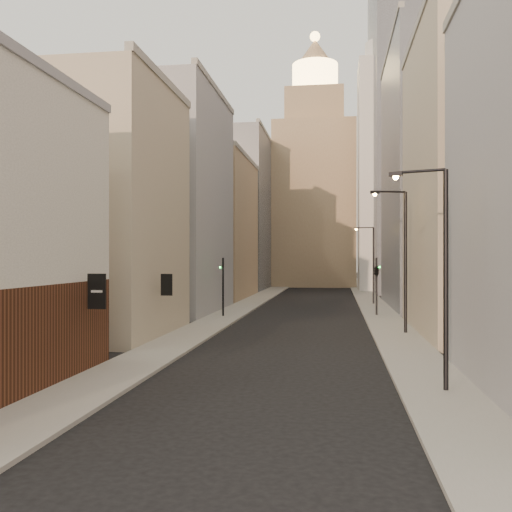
{
  "coord_description": "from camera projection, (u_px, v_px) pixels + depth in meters",
  "views": [
    {
      "loc": [
        2.74,
        -8.89,
        5.05
      ],
      "look_at": [
        -0.81,
        16.25,
        5.1
      ],
      "focal_mm": 40.0,
      "sensor_mm": 36.0,
      "label": 1
    }
  ],
  "objects": [
    {
      "name": "sidewalk_left",
      "position": [
        254.0,
        301.0,
        64.54
      ],
      "size": [
        3.0,
        140.0,
        0.15
      ],
      "primitive_type": "cube",
      "color": "gray",
      "rests_on": "ground"
    },
    {
      "name": "traffic_light_left",
      "position": [
        223.0,
        277.0,
        47.44
      ],
      "size": [
        0.54,
        0.41,
        5.0
      ],
      "rotation": [
        0.0,
        0.0,
        3.0
      ],
      "color": "black",
      "rests_on": "ground"
    },
    {
      "name": "streetlamp_near",
      "position": [
        440.0,
        265.0,
        21.09
      ],
      "size": [
        2.1,
        0.87,
        8.34
      ],
      "rotation": [
        0.0,
        0.0,
        -0.33
      ],
      "color": "black",
      "rests_on": "ground"
    },
    {
      "name": "streetlamp_far",
      "position": [
        371.0,
        260.0,
        60.06
      ],
      "size": [
        2.13,
        0.62,
        8.23
      ],
      "rotation": [
        0.0,
        0.0,
        -0.21
      ],
      "color": "black",
      "rests_on": "ground"
    },
    {
      "name": "sidewalk_right",
      "position": [
        371.0,
        302.0,
        62.72
      ],
      "size": [
        3.0,
        140.0,
        0.15
      ],
      "primitive_type": "cube",
      "color": "gray",
      "rests_on": "ground"
    },
    {
      "name": "highrise",
      "position": [
        441.0,
        117.0,
        83.93
      ],
      "size": [
        21.0,
        23.0,
        51.2
      ],
      "color": "gray",
      "rests_on": "ground"
    },
    {
      "name": "left_bldg_wingrid",
      "position": [
        242.0,
        213.0,
        90.09
      ],
      "size": [
        8.0,
        20.0,
        24.0
      ],
      "primitive_type": "cube",
      "color": "gray",
      "rests_on": "ground"
    },
    {
      "name": "right_bldg_beige",
      "position": [
        479.0,
        181.0,
        37.22
      ],
      "size": [
        8.0,
        16.0,
        20.0
      ],
      "primitive_type": "cube",
      "color": "tan",
      "rests_on": "ground"
    },
    {
      "name": "left_bldg_grey",
      "position": [
        175.0,
        203.0,
        52.46
      ],
      "size": [
        8.0,
        16.0,
        20.0
      ],
      "primitive_type": "cube",
      "color": "gray",
      "rests_on": "ground"
    },
    {
      "name": "white_tower",
      "position": [
        385.0,
        166.0,
        85.04
      ],
      "size": [
        8.0,
        8.0,
        41.5
      ],
      "color": "silver",
      "rests_on": "ground"
    },
    {
      "name": "clock_tower",
      "position": [
        315.0,
        186.0,
        100.44
      ],
      "size": [
        14.0,
        14.0,
        44.9
      ],
      "color": "#9C7F5C",
      "rests_on": "ground"
    },
    {
      "name": "streetlamp_mid",
      "position": [
        402.0,
        253.0,
        36.96
      ],
      "size": [
        2.4,
        0.84,
        9.35
      ],
      "rotation": [
        0.0,
        0.0,
        0.27
      ],
      "color": "black",
      "rests_on": "ground"
    },
    {
      "name": "right_bldg_wingrid",
      "position": [
        430.0,
        178.0,
        57.02
      ],
      "size": [
        8.0,
        20.0,
        26.0
      ],
      "primitive_type": "cube",
      "color": "gray",
      "rests_on": "ground"
    },
    {
      "name": "left_bldg_tan",
      "position": [
        216.0,
        229.0,
        70.28
      ],
      "size": [
        8.0,
        18.0,
        17.0
      ],
      "primitive_type": "cube",
      "color": "#9C7F5C",
      "rests_on": "ground"
    },
    {
      "name": "traffic_light_right",
      "position": [
        377.0,
        270.0,
        48.27
      ],
      "size": [
        0.67,
        0.67,
        5.0
      ],
      "rotation": [
        0.0,
        0.0,
        3.18
      ],
      "color": "black",
      "rests_on": "ground"
    },
    {
      "name": "left_bldg_beige",
      "position": [
        105.0,
        211.0,
        36.61
      ],
      "size": [
        8.0,
        12.0,
        16.0
      ],
      "primitive_type": "cube",
      "color": "tan",
      "rests_on": "ground"
    }
  ]
}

